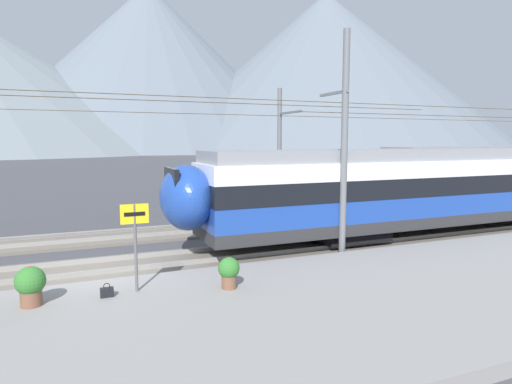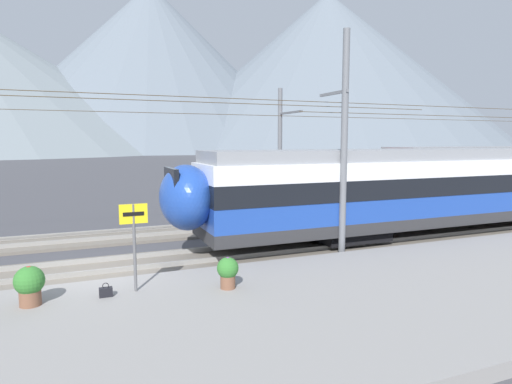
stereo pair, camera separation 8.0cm
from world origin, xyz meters
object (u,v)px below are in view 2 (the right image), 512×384
train_near_platform (509,182)px  potted_plant_platform_edge (29,283)px  platform_sign (134,228)px  handbag_near_sign (106,292)px  potted_plant_by_shelter (228,270)px  catenary_mast_mid (343,142)px  catenary_mast_far_side (281,149)px

train_near_platform → potted_plant_platform_edge: size_ratio=34.73×
platform_sign → handbag_near_sign: bearing=-169.9°
platform_sign → potted_plant_platform_edge: platform_sign is taller
potted_plant_platform_edge → potted_plant_by_shelter: 4.74m
train_near_platform → catenary_mast_mid: (-10.35, -1.40, 1.93)m
handbag_near_sign → potted_plant_platform_edge: bearing=177.9°
train_near_platform → platform_sign: 18.12m
handbag_near_sign → catenary_mast_far_side: bearing=46.7°
catenary_mast_mid → handbag_near_sign: bearing=-166.0°
train_near_platform → potted_plant_by_shelter: train_near_platform is taller
catenary_mast_mid → platform_sign: 8.00m
catenary_mast_mid → potted_plant_by_shelter: size_ratio=53.61×
train_near_platform → catenary_mast_mid: size_ratio=0.74×
catenary_mast_far_side → potted_plant_by_shelter: 13.27m
catenary_mast_far_side → potted_plant_platform_edge: 15.77m
catenary_mast_far_side → potted_plant_by_shelter: size_ratio=53.61×
platform_sign → potted_plant_platform_edge: (-2.43, -0.07, -1.13)m
train_near_platform → platform_sign: size_ratio=14.44×
train_near_platform → potted_plant_by_shelter: 16.10m
potted_plant_platform_edge → platform_sign: bearing=1.7°
potted_plant_by_shelter → catenary_mast_far_side: bearing=58.2°
catenary_mast_far_side → handbag_near_sign: 14.72m
handbag_near_sign → potted_plant_platform_edge: potted_plant_platform_edge is taller
potted_plant_platform_edge → train_near_platform: bearing=9.5°
train_near_platform → catenary_mast_far_side: catenary_mast_far_side is taller
train_near_platform → catenary_mast_mid: 10.62m
catenary_mast_mid → potted_plant_platform_edge: (-9.89, -1.98, -3.29)m
train_near_platform → potted_plant_platform_edge: bearing=-170.5°
catenary_mast_mid → potted_plant_platform_edge: 10.61m
train_near_platform → potted_plant_platform_edge: 20.56m
platform_sign → potted_plant_platform_edge: size_ratio=2.41×
handbag_near_sign → potted_plant_by_shelter: (3.02, -0.57, 0.37)m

